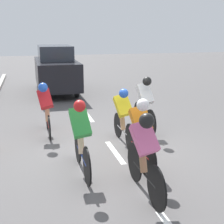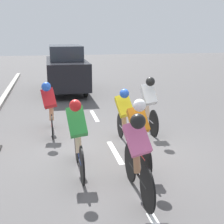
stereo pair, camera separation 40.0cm
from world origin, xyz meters
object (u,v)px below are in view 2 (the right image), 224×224
Objects in this scene: cyclist_red at (50,106)px; cyclist_yellow at (124,115)px; cyclist_pink at (137,153)px; cyclist_orange at (138,131)px; cyclist_white at (148,103)px; cyclist_green at (78,135)px; support_car at (66,69)px.

cyclist_red is 1.00× the size of cyclist_yellow.
cyclist_yellow is 2.45m from cyclist_pink.
cyclist_white is at bearing -112.87° from cyclist_orange.
cyclist_green is at bearing -0.02° from cyclist_orange.
cyclist_orange is 0.97× the size of cyclist_green.
cyclist_orange is at bearing 95.82° from support_car.
cyclist_red is (2.60, -0.34, -0.04)m from cyclist_white.
cyclist_green is at bearing 46.99° from cyclist_yellow.
cyclist_white is 0.98× the size of cyclist_orange.
support_car is at bearing -86.81° from cyclist_pink.
cyclist_red is at bearing -69.63° from cyclist_pink.
cyclist_orange is 1.19m from cyclist_green.
cyclist_green is 1.39m from cyclist_pink.
support_car is at bearing -92.14° from cyclist_green.
cyclist_orange is at bearing -106.89° from cyclist_pink.
cyclist_white is 2.37m from cyclist_orange.
cyclist_pink is (1.25, 3.27, -0.02)m from cyclist_white.
cyclist_green is at bearing 45.98° from cyclist_white.
support_car reaches higher than cyclist_white.
support_car reaches higher than cyclist_orange.
cyclist_orange is 0.39× the size of support_car.
cyclist_red is 2.57m from cyclist_green.
cyclist_white is 6.59m from support_car.
cyclist_green is 8.52m from support_car.
cyclist_green is (2.11, 2.18, -0.03)m from cyclist_white.
cyclist_yellow is at bearing 44.49° from cyclist_white.
cyclist_orange is at bearing 67.13° from cyclist_white.
support_car is (0.87, -8.52, 0.25)m from cyclist_orange.
cyclist_white is 0.95× the size of cyclist_green.
support_car is at bearing -97.67° from cyclist_red.
cyclist_red reaches higher than cyclist_yellow.
support_car reaches higher than cyclist_yellow.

